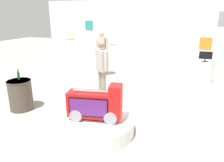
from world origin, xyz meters
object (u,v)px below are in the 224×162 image
main_display_pedestal (95,125)px  shopper_browsing_near_truck (102,67)px  bottle_on_side_table (18,75)px  shopper_browsing_rear (102,50)px  novelty_firetruck_tv (96,105)px  display_pedestal_left_rear (203,72)px  tv_on_left_rear (206,56)px  side_table_round (21,95)px

main_display_pedestal → shopper_browsing_near_truck: (-0.42, 1.45, 0.84)m
bottle_on_side_table → shopper_browsing_rear: 3.56m
novelty_firetruck_tv → bottle_on_side_table: novelty_firetruck_tv is taller
display_pedestal_left_rear → bottle_on_side_table: 5.92m
bottle_on_side_table → shopper_browsing_rear: size_ratio=0.15×
shopper_browsing_near_truck → tv_on_left_rear: bearing=46.5°
display_pedestal_left_rear → side_table_round: bearing=-138.9°
main_display_pedestal → side_table_round: bearing=169.7°
display_pedestal_left_rear → tv_on_left_rear: 0.56m
shopper_browsing_near_truck → shopper_browsing_rear: shopper_browsing_rear is taller
display_pedestal_left_rear → shopper_browsing_rear: size_ratio=0.44×
display_pedestal_left_rear → tv_on_left_rear: (-0.00, -0.00, 0.56)m
shopper_browsing_near_truck → side_table_round: bearing=-149.3°
shopper_browsing_rear → shopper_browsing_near_truck: bearing=-68.1°
novelty_firetruck_tv → side_table_round: 2.26m
display_pedestal_left_rear → tv_on_left_rear: bearing=-92.2°
side_table_round → bottle_on_side_table: bearing=127.6°
shopper_browsing_near_truck → shopper_browsing_rear: bearing=111.9°
display_pedestal_left_rear → tv_on_left_rear: tv_on_left_rear is taller
display_pedestal_left_rear → side_table_round: (-4.45, -3.88, 0.01)m
main_display_pedestal → display_pedestal_left_rear: bearing=62.2°
tv_on_left_rear → bottle_on_side_table: (-4.52, -3.78, -0.07)m
shopper_browsing_rear → bottle_on_side_table: bearing=-103.7°
novelty_firetruck_tv → side_table_round: size_ratio=1.45×
bottle_on_side_table → display_pedestal_left_rear: bearing=39.9°
display_pedestal_left_rear → shopper_browsing_rear: (-3.68, -0.33, 0.63)m
main_display_pedestal → shopper_browsing_rear: size_ratio=0.91×
main_display_pedestal → novelty_firetruck_tv: novelty_firetruck_tv is taller
display_pedestal_left_rear → tv_on_left_rear: size_ratio=1.78×
display_pedestal_left_rear → shopper_browsing_near_truck: bearing=-133.5°
main_display_pedestal → bottle_on_side_table: bottle_on_side_table is taller
main_display_pedestal → bottle_on_side_table: 2.42m
display_pedestal_left_rear → shopper_browsing_near_truck: (-2.68, -2.83, 0.61)m
bottle_on_side_table → side_table_round: bearing=-52.4°
novelty_firetruck_tv → tv_on_left_rear: bearing=62.4°
main_display_pedestal → shopper_browsing_rear: 4.28m
novelty_firetruck_tv → tv_on_left_rear: tv_on_left_rear is taller
display_pedestal_left_rear → bottle_on_side_table: (-4.52, -3.79, 0.49)m
novelty_firetruck_tv → bottle_on_side_table: (-2.28, 0.49, 0.27)m
main_display_pedestal → novelty_firetruck_tv: bearing=-8.5°
bottle_on_side_table → shopper_browsing_near_truck: bearing=27.5°
shopper_browsing_near_truck → bottle_on_side_table: bearing=-152.5°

